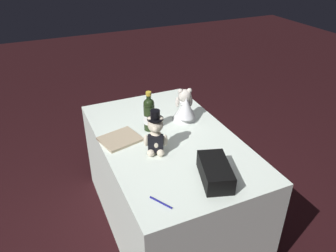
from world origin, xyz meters
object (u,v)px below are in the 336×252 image
teddy_bear_groom (156,136)px  signing_pen (162,203)px  teddy_bear_bride (185,107)px  champagne_bottle (149,114)px  gift_case_black (215,172)px  guestbook (120,139)px

teddy_bear_groom → signing_pen: (0.46, -0.16, -0.11)m
teddy_bear_groom → teddy_bear_bride: size_ratio=1.17×
champagne_bottle → signing_pen: 0.79m
teddy_bear_groom → gift_case_black: teddy_bear_groom is taller
signing_pen → gift_case_black: size_ratio=0.41×
teddy_bear_bride → guestbook: bearing=-81.7°
gift_case_black → teddy_bear_bride: bearing=167.3°
guestbook → champagne_bottle: bearing=89.0°
champagne_bottle → signing_pen: champagne_bottle is taller
gift_case_black → guestbook: gift_case_black is taller
gift_case_black → guestbook: (-0.63, -0.38, -0.04)m
teddy_bear_groom → guestbook: (-0.23, -0.17, -0.11)m
teddy_bear_groom → gift_case_black: (0.40, 0.20, -0.07)m
teddy_bear_bride → champagne_bottle: (0.02, -0.30, 0.02)m
champagne_bottle → gift_case_black: size_ratio=0.89×
champagne_bottle → teddy_bear_bride: bearing=94.5°
signing_pen → guestbook: size_ratio=0.54×
teddy_bear_bride → signing_pen: 0.93m
gift_case_black → champagne_bottle: bearing=-168.6°
teddy_bear_groom → signing_pen: bearing=-18.7°
signing_pen → guestbook: 0.69m
champagne_bottle → guestbook: champagne_bottle is taller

